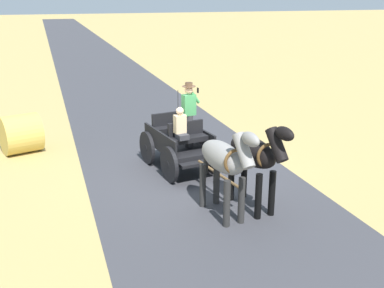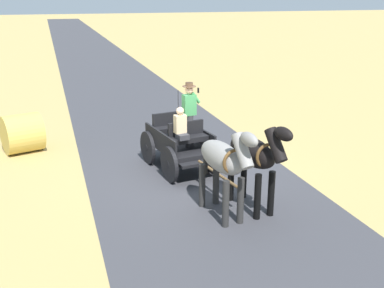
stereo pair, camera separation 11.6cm
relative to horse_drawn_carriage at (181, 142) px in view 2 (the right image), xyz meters
The scene contains 6 objects.
ground_plane 0.94m from the horse_drawn_carriage, 104.18° to the left, with size 200.00×200.00×0.00m, color tan.
road_surface 0.94m from the horse_drawn_carriage, 104.18° to the left, with size 5.56×160.00×0.01m, color #38383D.
horse_drawn_carriage is the anchor object (origin of this frame).
horse_near_side 3.10m from the horse_drawn_carriage, 106.64° to the left, with size 0.83×2.15×2.21m.
horse_off_side 3.10m from the horse_drawn_carriage, 91.81° to the left, with size 0.79×2.15×2.21m.
hay_bale 5.17m from the horse_drawn_carriage, 34.28° to the right, with size 1.20×1.20×1.10m, color gold.
Camera 2 is at (3.44, 11.27, 4.77)m, focal length 43.27 mm.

